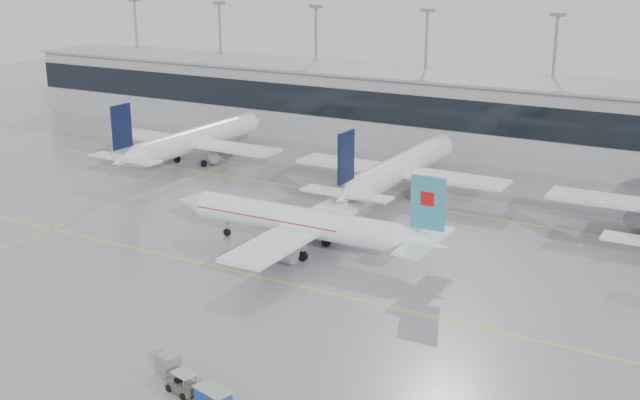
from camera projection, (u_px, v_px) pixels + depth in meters
The scene contains 14 objects.
ground at pixel (261, 277), 81.00m from camera, with size 320.00×320.00×0.00m, color gray.
taxi_line_main at pixel (261, 277), 80.99m from camera, with size 120.00×0.25×0.01m, color yellow.
taxi_line_north at pixel (388, 202), 105.89m from camera, with size 120.00×0.25×0.01m, color yellow.
taxi_line_cross at pixel (138, 197), 107.72m from camera, with size 0.25×60.00×0.01m, color yellow.
terminal at pixel (472, 117), 130.69m from camera, with size 180.00×15.00×12.00m, color #97979B.
terminal_glass at pixel (456, 115), 123.98m from camera, with size 180.00×0.20×5.00m, color black.
terminal_roof at pixel (474, 79), 128.88m from camera, with size 182.00×16.00×0.40m, color gray.
light_masts at pixel (487, 67), 133.52m from camera, with size 156.40×1.00×22.60m.
air_canada_jet at pixel (305, 223), 87.10m from camera, with size 34.02×26.47×10.44m.
parked_jet_b at pixel (194, 140), 124.52m from camera, with size 29.64×36.96×11.72m.
parked_jet_c at pixel (400, 168), 107.86m from camera, with size 29.64×36.96×11.72m.
baggage_tug at pixel (183, 386), 59.38m from camera, with size 3.62×2.00×1.72m.
baggage_cart at pixel (213, 398), 56.87m from camera, with size 3.17×2.24×1.78m.
gse_unit at pixel (168, 364), 62.24m from camera, with size 1.57×1.45×1.57m, color gray.
Camera 1 is at (42.59, -62.25, 31.11)m, focal length 45.00 mm.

